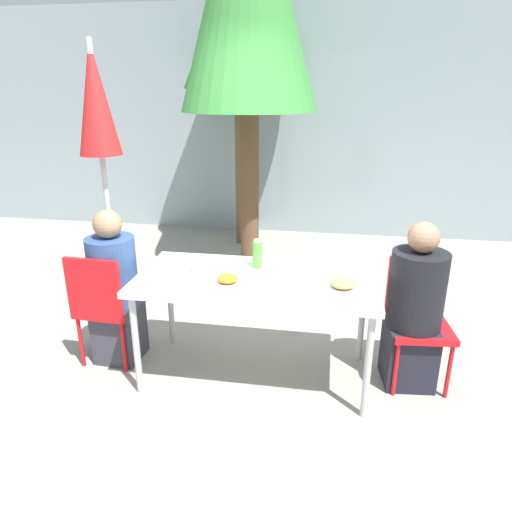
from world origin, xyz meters
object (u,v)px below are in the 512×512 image
at_px(chair_left, 104,301).
at_px(drinking_cup, 229,266).
at_px(closed_umbrella, 98,118).
at_px(bottle, 257,254).
at_px(salad_bowl, 206,267).
at_px(person_right, 414,312).
at_px(tree_behind_right, 242,17).
at_px(chair_right, 418,312).
at_px(person_left, 115,292).

xyz_separation_m(chair_left, drinking_cup, (0.91, 0.06, 0.30)).
xyz_separation_m(closed_umbrella, drinking_cup, (1.17, -0.63, -0.91)).
xyz_separation_m(bottle, salad_bowl, (-0.34, -0.12, -0.07)).
bearing_deg(person_right, tree_behind_right, -64.62).
height_order(chair_left, drinking_cup, chair_left).
relative_size(person_right, bottle, 5.63).
distance_m(chair_left, closed_umbrella, 1.42).
distance_m(chair_right, salad_bowl, 1.48).
bearing_deg(chair_left, person_left, 58.12).
bearing_deg(bottle, person_left, -173.10).
bearing_deg(drinking_cup, chair_right, 6.39).
height_order(person_right, drinking_cup, person_right).
bearing_deg(person_right, salad_bowl, -3.94).
distance_m(person_left, tree_behind_right, 3.66).
xyz_separation_m(person_left, salad_bowl, (0.69, 0.01, 0.24)).
distance_m(person_left, salad_bowl, 0.73).
bearing_deg(tree_behind_right, closed_umbrella, -106.60).
bearing_deg(person_right, person_left, -4.18).
relative_size(chair_left, drinking_cup, 8.60).
height_order(chair_left, person_right, person_right).
relative_size(chair_right, closed_umbrella, 0.37).
bearing_deg(chair_right, bottle, -5.20).
distance_m(chair_right, bottle, 1.16).
bearing_deg(person_left, chair_right, 6.44).
height_order(chair_right, drinking_cup, chair_right).
bearing_deg(chair_left, salad_bowl, 9.63).
distance_m(chair_left, chair_right, 2.20).
bearing_deg(tree_behind_right, bottle, -77.02).
xyz_separation_m(chair_left, closed_umbrella, (-0.25, 0.69, 1.22)).
xyz_separation_m(chair_left, salad_bowl, (0.74, 0.09, 0.28)).
bearing_deg(chair_right, person_left, -1.94).
bearing_deg(chair_left, chair_right, 8.38).
xyz_separation_m(person_left, person_right, (2.09, 0.04, -0.00)).
relative_size(chair_right, bottle, 4.18).
relative_size(chair_left, person_right, 0.74).
relative_size(closed_umbrella, drinking_cup, 22.94).
distance_m(chair_right, drinking_cup, 1.32).
bearing_deg(bottle, chair_right, 0.15).
xyz_separation_m(chair_left, person_right, (2.15, 0.12, 0.04)).
height_order(person_left, closed_umbrella, closed_umbrella).
distance_m(bottle, salad_bowl, 0.37).
distance_m(person_right, tree_behind_right, 3.99).
height_order(closed_umbrella, salad_bowl, closed_umbrella).
relative_size(chair_right, tree_behind_right, 0.24).
bearing_deg(chair_left, bottle, 13.61).
bearing_deg(person_right, closed_umbrella, -18.71).
relative_size(chair_left, bottle, 4.18).
xyz_separation_m(closed_umbrella, bottle, (1.33, -0.49, -0.86)).
bearing_deg(chair_right, closed_umbrella, -16.59).
height_order(chair_right, salad_bowl, chair_right).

